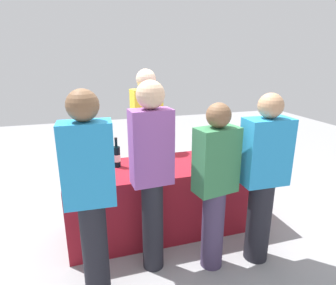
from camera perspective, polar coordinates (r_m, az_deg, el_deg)
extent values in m
plane|color=gray|center=(3.42, 0.00, -16.48)|extent=(12.00, 12.00, 0.00)
cube|color=maroon|center=(3.23, 0.00, -10.80)|extent=(2.14, 0.73, 0.76)
cylinder|color=black|center=(3.04, -14.24, -2.89)|extent=(0.07, 0.07, 0.23)
cylinder|color=black|center=(2.99, -14.46, 0.00)|extent=(0.03, 0.03, 0.09)
cylinder|color=gold|center=(2.97, -14.53, 0.94)|extent=(0.03, 0.03, 0.02)
cylinder|color=silver|center=(3.04, -14.23, -3.10)|extent=(0.07, 0.07, 0.08)
cylinder|color=black|center=(3.03, -10.23, -2.84)|extent=(0.08, 0.08, 0.22)
cylinder|color=black|center=(2.98, -10.38, -0.11)|extent=(0.03, 0.03, 0.08)
cylinder|color=black|center=(2.97, -10.44, 0.81)|extent=(0.03, 0.03, 0.02)
cylinder|color=silver|center=(3.03, -10.22, -3.04)|extent=(0.08, 0.08, 0.08)
cylinder|color=black|center=(3.22, 5.72, -1.56)|extent=(0.07, 0.07, 0.21)
cylinder|color=black|center=(3.18, 5.80, 0.83)|extent=(0.03, 0.03, 0.07)
cylinder|color=gold|center=(3.17, 5.82, 1.60)|extent=(0.03, 0.03, 0.02)
cylinder|color=silver|center=(3.22, 5.72, -1.74)|extent=(0.07, 0.07, 0.07)
cylinder|color=black|center=(3.31, 7.61, -0.92)|extent=(0.07, 0.07, 0.23)
cylinder|color=black|center=(3.26, 7.72, 1.72)|extent=(0.03, 0.03, 0.09)
cylinder|color=black|center=(3.25, 7.75, 2.60)|extent=(0.03, 0.03, 0.02)
cylinder|color=silver|center=(3.31, 7.60, -1.11)|extent=(0.07, 0.07, 0.08)
cylinder|color=black|center=(3.43, 10.66, -0.61)|extent=(0.07, 0.07, 0.20)
cylinder|color=black|center=(3.39, 10.79, 1.71)|extent=(0.03, 0.03, 0.08)
cylinder|color=maroon|center=(3.38, 10.84, 2.52)|extent=(0.03, 0.03, 0.02)
cylinder|color=silver|center=(3.44, 10.65, -0.77)|extent=(0.07, 0.07, 0.07)
cylinder|color=silver|center=(2.90, -2.77, -5.76)|extent=(0.06, 0.06, 0.00)
cylinder|color=silver|center=(2.88, -2.78, -5.01)|extent=(0.01, 0.01, 0.08)
sphere|color=silver|center=(2.86, -2.80, -3.70)|extent=(0.07, 0.07, 0.07)
sphere|color=#590C19|center=(2.86, -2.79, -3.93)|extent=(0.04, 0.04, 0.04)
cylinder|color=silver|center=(2.93, -1.24, -5.53)|extent=(0.07, 0.07, 0.00)
cylinder|color=silver|center=(2.91, -1.24, -4.77)|extent=(0.01, 0.01, 0.08)
sphere|color=silver|center=(2.89, -1.25, -3.54)|extent=(0.06, 0.06, 0.06)
sphere|color=#590C19|center=(2.89, -1.25, -3.74)|extent=(0.03, 0.03, 0.03)
cylinder|color=silver|center=(3.09, 9.08, -4.46)|extent=(0.06, 0.06, 0.00)
cylinder|color=silver|center=(3.08, 9.11, -3.89)|extent=(0.01, 0.01, 0.06)
sphere|color=silver|center=(3.06, 9.16, -2.79)|extent=(0.07, 0.07, 0.07)
cylinder|color=silver|center=(3.13, 11.50, -4.33)|extent=(0.06, 0.06, 0.00)
cylinder|color=silver|center=(3.12, 11.54, -3.72)|extent=(0.01, 0.01, 0.07)
sphere|color=silver|center=(3.10, 11.61, -2.59)|extent=(0.07, 0.07, 0.07)
cylinder|color=brown|center=(3.70, -4.03, -6.22)|extent=(0.20, 0.20, 0.86)
cube|color=yellow|center=(3.47, -4.29, 5.32)|extent=(0.38, 0.24, 0.65)
sphere|color=beige|center=(3.41, -4.45, 12.58)|extent=(0.23, 0.23, 0.23)
cylinder|color=black|center=(2.47, -14.38, -20.14)|extent=(0.20, 0.20, 0.83)
cube|color=#268CCC|center=(2.12, -15.80, -4.19)|extent=(0.38, 0.22, 0.62)
sphere|color=brown|center=(2.01, -16.77, 7.17)|extent=(0.23, 0.23, 0.23)
cylinder|color=black|center=(2.66, -3.08, -16.37)|extent=(0.19, 0.19, 0.85)
cube|color=#8C4C99|center=(2.34, -3.36, -1.01)|extent=(0.36, 0.21, 0.64)
sphere|color=#D8AD8C|center=(2.24, -3.55, 9.55)|extent=(0.23, 0.23, 0.23)
cylinder|color=#3F3351|center=(2.73, 8.94, -16.75)|extent=(0.20, 0.20, 0.76)
cube|color=#337247|center=(2.43, 9.65, -3.59)|extent=(0.40, 0.26, 0.57)
sphere|color=brown|center=(2.32, 10.12, 5.40)|extent=(0.21, 0.21, 0.21)
cylinder|color=black|center=(2.90, 17.69, -14.83)|extent=(0.22, 0.22, 0.79)
cube|color=#268CCC|center=(2.61, 19.03, -1.77)|extent=(0.41, 0.24, 0.59)
sphere|color=tan|center=(2.52, 19.91, 6.95)|extent=(0.21, 0.21, 0.21)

